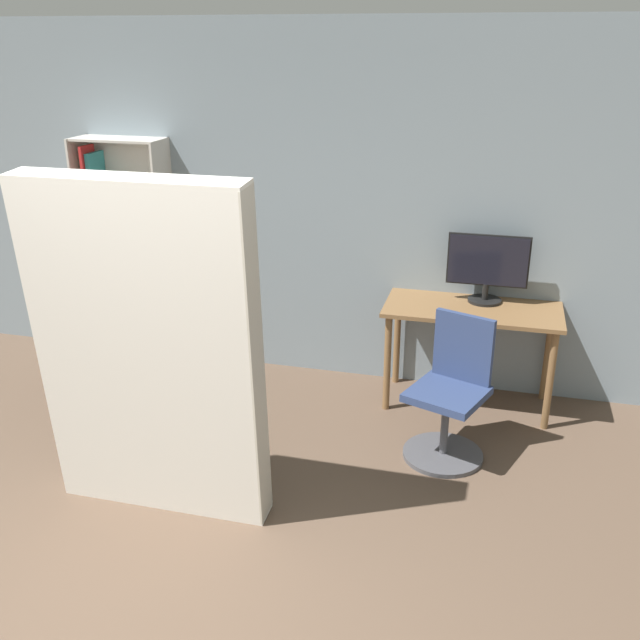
{
  "coord_description": "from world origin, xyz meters",
  "views": [
    {
      "loc": [
        1.62,
        -1.83,
        2.55
      ],
      "look_at": [
        0.67,
        1.82,
        1.05
      ],
      "focal_mm": 40.0,
      "sensor_mm": 36.0,
      "label": 1
    }
  ],
  "objects_px": {
    "monitor": "(488,265)",
    "bookshelf": "(122,255)",
    "office_chair": "(450,402)",
    "mattress_near": "(149,355)"
  },
  "relations": [
    {
      "from": "bookshelf",
      "to": "mattress_near",
      "type": "bearing_deg",
      "value": -57.1
    },
    {
      "from": "office_chair",
      "to": "mattress_near",
      "type": "xyz_separation_m",
      "value": [
        -1.54,
        -1.01,
        0.59
      ]
    },
    {
      "from": "mattress_near",
      "to": "office_chair",
      "type": "bearing_deg",
      "value": 33.1
    },
    {
      "from": "office_chair",
      "to": "bookshelf",
      "type": "xyz_separation_m",
      "value": [
        -2.77,
        0.89,
        0.52
      ]
    },
    {
      "from": "monitor",
      "to": "office_chair",
      "type": "bearing_deg",
      "value": -99.4
    },
    {
      "from": "mattress_near",
      "to": "bookshelf",
      "type": "bearing_deg",
      "value": 122.9
    },
    {
      "from": "monitor",
      "to": "bookshelf",
      "type": "distance_m",
      "value": 2.92
    },
    {
      "from": "monitor",
      "to": "bookshelf",
      "type": "relative_size",
      "value": 0.31
    },
    {
      "from": "monitor",
      "to": "mattress_near",
      "type": "distance_m",
      "value": 2.53
    },
    {
      "from": "monitor",
      "to": "bookshelf",
      "type": "height_order",
      "value": "bookshelf"
    }
  ]
}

